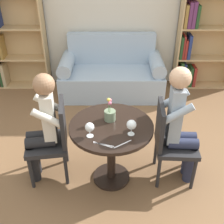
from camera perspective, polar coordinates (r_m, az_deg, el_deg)
name	(u,v)px	position (r m, az deg, el deg)	size (l,w,h in m)	color
ground_plane	(112,177)	(3.19, 0.00, -13.16)	(16.00, 16.00, 0.00)	brown
back_wall	(112,3)	(4.71, 0.10, 21.32)	(5.20, 0.05, 2.70)	beige
round_table	(112,139)	(2.82, 0.00, -5.44)	(0.83, 0.83, 0.71)	black
couch	(112,75)	(4.63, 0.08, 7.54)	(1.64, 0.80, 0.92)	#9EB2C6
bookshelf_left	(9,43)	(5.01, -20.14, 13.11)	(0.97, 0.28, 1.53)	tan
bookshelf_right	(199,45)	(4.93, 17.26, 12.80)	(0.97, 0.28, 1.53)	tan
chair_left	(54,138)	(2.98, -11.71, -5.13)	(0.47, 0.47, 0.90)	#232326
chair_right	(171,140)	(2.95, 11.84, -5.60)	(0.44, 0.44, 0.90)	#232326
person_left	(43,126)	(2.89, -13.85, -2.85)	(0.45, 0.38, 1.22)	black
person_right	(182,125)	(2.85, 14.00, -2.60)	(0.43, 0.35, 1.30)	#282D47
wine_glass_left	(90,128)	(2.53, -4.42, -3.17)	(0.09, 0.09, 0.14)	white
wine_glass_right	(132,125)	(2.55, 4.12, -2.68)	(0.09, 0.09, 0.15)	white
flower_vase	(111,114)	(2.76, -0.28, -0.41)	(0.11, 0.11, 0.26)	gray
knife_left_setting	(123,144)	(2.49, 2.32, -6.53)	(0.16, 0.12, 0.00)	silver
fork_left_setting	(103,145)	(2.48, -1.75, -6.66)	(0.18, 0.09, 0.00)	silver
knife_right_setting	(104,144)	(2.49, -1.56, -6.61)	(0.18, 0.07, 0.00)	silver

